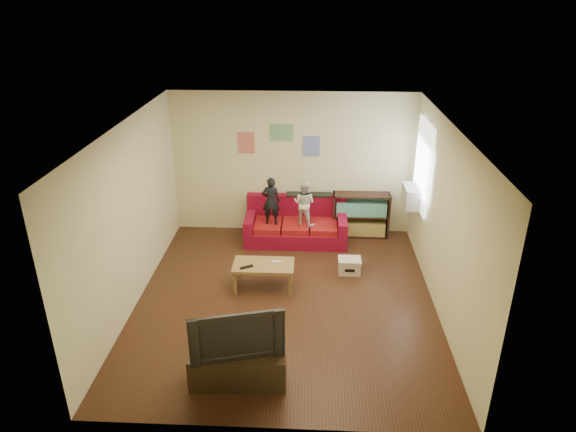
{
  "coord_description": "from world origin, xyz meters",
  "views": [
    {
      "loc": [
        0.36,
        -6.62,
        4.41
      ],
      "look_at": [
        0.0,
        0.8,
        1.05
      ],
      "focal_mm": 32.0,
      "sensor_mm": 36.0,
      "label": 1
    }
  ],
  "objects_px": {
    "coffee_table": "(264,267)",
    "bookshelf": "(361,217)",
    "file_box": "(349,266)",
    "television": "(236,332)",
    "child_b": "(304,203)",
    "tv_stand": "(238,368)",
    "sofa": "(296,226)",
    "child_a": "(271,201)"
  },
  "relations": [
    {
      "from": "child_b",
      "to": "coffee_table",
      "type": "height_order",
      "value": "child_b"
    },
    {
      "from": "coffee_table",
      "to": "sofa",
      "type": "bearing_deg",
      "value": 75.37
    },
    {
      "from": "tv_stand",
      "to": "coffee_table",
      "type": "bearing_deg",
      "value": 84.79
    },
    {
      "from": "file_box",
      "to": "bookshelf",
      "type": "bearing_deg",
      "value": 78.72
    },
    {
      "from": "sofa",
      "to": "file_box",
      "type": "height_order",
      "value": "sofa"
    },
    {
      "from": "file_box",
      "to": "tv_stand",
      "type": "distance_m",
      "value": 3.07
    },
    {
      "from": "bookshelf",
      "to": "tv_stand",
      "type": "height_order",
      "value": "bookshelf"
    },
    {
      "from": "file_box",
      "to": "television",
      "type": "relative_size",
      "value": 0.34
    },
    {
      "from": "sofa",
      "to": "tv_stand",
      "type": "bearing_deg",
      "value": -98.27
    },
    {
      "from": "sofa",
      "to": "child_b",
      "type": "height_order",
      "value": "child_b"
    },
    {
      "from": "sofa",
      "to": "coffee_table",
      "type": "bearing_deg",
      "value": -104.63
    },
    {
      "from": "tv_stand",
      "to": "child_a",
      "type": "bearing_deg",
      "value": 86.06
    },
    {
      "from": "sofa",
      "to": "child_a",
      "type": "relative_size",
      "value": 2.09
    },
    {
      "from": "child_b",
      "to": "file_box",
      "type": "height_order",
      "value": "child_b"
    },
    {
      "from": "coffee_table",
      "to": "tv_stand",
      "type": "distance_m",
      "value": 2.16
    },
    {
      "from": "coffee_table",
      "to": "bookshelf",
      "type": "distance_m",
      "value": 2.58
    },
    {
      "from": "child_b",
      "to": "sofa",
      "type": "bearing_deg",
      "value": -26.39
    },
    {
      "from": "child_b",
      "to": "coffee_table",
      "type": "xyz_separation_m",
      "value": [
        -0.6,
        -1.57,
        -0.45
      ]
    },
    {
      "from": "coffee_table",
      "to": "tv_stand",
      "type": "bearing_deg",
      "value": -92.98
    },
    {
      "from": "child_b",
      "to": "television",
      "type": "height_order",
      "value": "child_b"
    },
    {
      "from": "child_b",
      "to": "tv_stand",
      "type": "bearing_deg",
      "value": 100.72
    },
    {
      "from": "sofa",
      "to": "coffee_table",
      "type": "xyz_separation_m",
      "value": [
        -0.45,
        -1.73,
        0.09
      ]
    },
    {
      "from": "child_b",
      "to": "child_a",
      "type": "bearing_deg",
      "value": 21.57
    },
    {
      "from": "child_a",
      "to": "tv_stand",
      "type": "distance_m",
      "value": 3.77
    },
    {
      "from": "sofa",
      "to": "child_b",
      "type": "distance_m",
      "value": 0.58
    },
    {
      "from": "child_a",
      "to": "tv_stand",
      "type": "xyz_separation_m",
      "value": [
        -0.11,
        -3.71,
        -0.63
      ]
    },
    {
      "from": "tv_stand",
      "to": "television",
      "type": "height_order",
      "value": "television"
    },
    {
      "from": "sofa",
      "to": "tv_stand",
      "type": "distance_m",
      "value": 3.92
    },
    {
      "from": "child_b",
      "to": "file_box",
      "type": "xyz_separation_m",
      "value": [
        0.78,
        -1.03,
        -0.68
      ]
    },
    {
      "from": "bookshelf",
      "to": "child_a",
      "type": "bearing_deg",
      "value": -166.53
    },
    {
      "from": "file_box",
      "to": "sofa",
      "type": "bearing_deg",
      "value": 127.89
    },
    {
      "from": "child_a",
      "to": "television",
      "type": "bearing_deg",
      "value": 89.18
    },
    {
      "from": "file_box",
      "to": "television",
      "type": "bearing_deg",
      "value": -119.16
    },
    {
      "from": "bookshelf",
      "to": "television",
      "type": "bearing_deg",
      "value": -113.41
    },
    {
      "from": "sofa",
      "to": "file_box",
      "type": "xyz_separation_m",
      "value": [
        0.93,
        -1.2,
        -0.15
      ]
    },
    {
      "from": "coffee_table",
      "to": "bookshelf",
      "type": "relative_size",
      "value": 0.89
    },
    {
      "from": "sofa",
      "to": "file_box",
      "type": "bearing_deg",
      "value": -52.11
    },
    {
      "from": "television",
      "to": "file_box",
      "type": "bearing_deg",
      "value": 46.27
    },
    {
      "from": "coffee_table",
      "to": "tv_stand",
      "type": "xyz_separation_m",
      "value": [
        -0.11,
        -2.15,
        -0.15
      ]
    },
    {
      "from": "television",
      "to": "child_b",
      "type": "bearing_deg",
      "value": 64.58
    },
    {
      "from": "sofa",
      "to": "file_box",
      "type": "distance_m",
      "value": 1.52
    },
    {
      "from": "coffee_table",
      "to": "bookshelf",
      "type": "xyz_separation_m",
      "value": [
        1.67,
        1.97,
        0.01
      ]
    }
  ]
}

